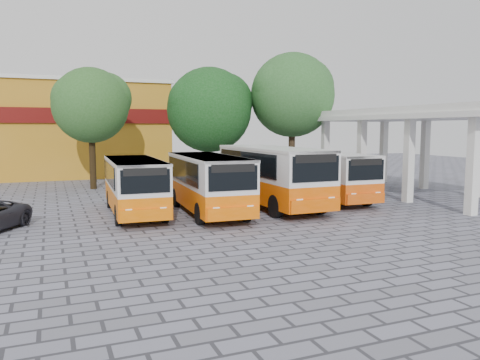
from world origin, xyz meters
name	(u,v)px	position (x,y,z in m)	size (l,w,h in m)	color
ground	(303,218)	(0.00, 0.00, 0.00)	(90.00, 90.00, 0.00)	slate
terminal_shelter	(419,116)	(10.50, 4.00, 4.91)	(6.80, 15.80, 5.40)	silver
shophouse_block	(48,129)	(-11.00, 25.99, 4.16)	(20.40, 10.40, 8.30)	#AF7416
bus_far_left	(134,183)	(-7.18, 3.70, 1.56)	(2.60, 7.58, 2.70)	#E36200
bus_centre_left	(208,180)	(-3.77, 2.71, 1.65)	(2.81, 8.02, 2.85)	#E95E00
bus_centre_right	(272,173)	(-0.04, 3.23, 1.84)	(2.75, 8.83, 3.18)	#DE5100
bus_far_right	(326,173)	(3.88, 4.11, 1.61)	(2.62, 7.81, 2.79)	#D54A06
tree_left	(92,103)	(-8.12, 14.77, 5.90)	(5.38, 5.13, 8.31)	black
tree_middle	(210,107)	(0.24, 14.23, 5.74)	(6.55, 6.24, 8.66)	#302517
tree_right	(293,92)	(6.35, 12.75, 6.89)	(6.65, 6.33, 9.85)	#3A2B1B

